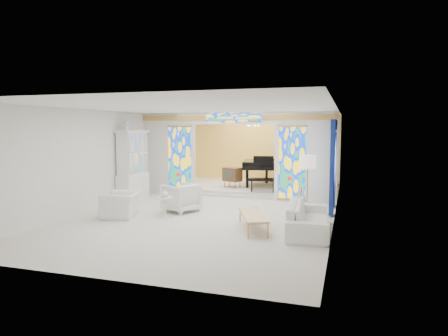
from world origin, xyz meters
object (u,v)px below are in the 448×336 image
(china_cabinet, at_px, (133,166))
(armchair_right, at_px, (181,197))
(coffee_table, at_px, (253,215))
(armchair_left, at_px, (122,205))
(tv_console, at_px, (232,174))
(grand_piano, at_px, (267,165))
(sofa, at_px, (308,218))

(china_cabinet, bearing_deg, armchair_right, -29.05)
(china_cabinet, xyz_separation_m, coffee_table, (4.86, -2.74, -0.82))
(armchair_left, height_order, tv_console, tv_console)
(china_cabinet, relative_size, grand_piano, 0.83)
(armchair_right, bearing_deg, sofa, 96.32)
(sofa, bearing_deg, armchair_left, 84.12)
(china_cabinet, distance_m, armchair_left, 2.83)
(tv_console, bearing_deg, sofa, -35.28)
(coffee_table, xyz_separation_m, tv_console, (-2.09, 5.41, 0.32))
(armchair_left, bearing_deg, china_cabinet, -170.65)
(coffee_table, height_order, grand_piano, grand_piano)
(china_cabinet, height_order, coffee_table, china_cabinet)
(china_cabinet, distance_m, tv_console, 3.88)
(armchair_left, bearing_deg, sofa, 74.45)
(china_cabinet, relative_size, tv_console, 3.51)
(grand_piano, bearing_deg, china_cabinet, -147.52)
(armchair_left, xyz_separation_m, tv_console, (1.70, 5.16, 0.33))
(china_cabinet, height_order, grand_piano, china_cabinet)
(armchair_right, relative_size, coffee_table, 0.51)
(sofa, relative_size, grand_piano, 0.73)
(sofa, bearing_deg, armchair_right, 66.70)
(sofa, height_order, grand_piano, grand_piano)
(sofa, relative_size, tv_console, 3.06)
(armchair_left, height_order, coffee_table, armchair_left)
(coffee_table, distance_m, grand_piano, 6.50)
(armchair_left, bearing_deg, coffee_table, 72.04)
(sofa, xyz_separation_m, grand_piano, (-2.21, 6.28, 0.66))
(china_cabinet, bearing_deg, tv_console, 44.00)
(china_cabinet, relative_size, coffee_table, 1.51)
(armchair_right, relative_size, tv_console, 1.19)
(armchair_right, distance_m, grand_piano, 5.26)
(armchair_right, distance_m, coffee_table, 2.89)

